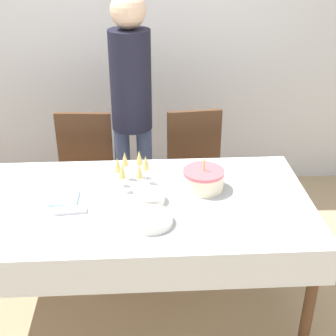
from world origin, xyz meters
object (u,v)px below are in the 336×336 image
object	(u,v)px
champagne_tray	(132,172)
plate_stack_dessert	(150,197)
dining_chair_far_right	(196,171)
plate_stack_main	(150,219)
birthday_cake	(203,179)
person_standing	(131,98)
dining_chair_far_left	(84,174)

from	to	relation	value
champagne_tray	plate_stack_dessert	world-z (taller)	champagne_tray
dining_chair_far_right	plate_stack_dessert	world-z (taller)	dining_chair_far_right
dining_chair_far_right	plate_stack_main	size ratio (longest dim) A/B	4.14
champagne_tray	plate_stack_dessert	bearing A→B (deg)	-63.27
birthday_cake	person_standing	bearing A→B (deg)	118.70
person_standing	champagne_tray	bearing A→B (deg)	-89.37
birthday_cake	plate_stack_main	size ratio (longest dim) A/B	1.03
dining_chair_far_left	champagne_tray	distance (m)	0.82
dining_chair_far_left	birthday_cake	bearing A→B (deg)	-42.30
dining_chair_far_right	dining_chair_far_left	bearing A→B (deg)	179.99
birthday_cake	champagne_tray	xyz separation A→B (m)	(-0.40, 0.06, 0.03)
dining_chair_far_right	plate_stack_dessert	size ratio (longest dim) A/B	5.48
dining_chair_far_left	dining_chair_far_right	bearing A→B (deg)	-0.01
plate_stack_main	plate_stack_dessert	size ratio (longest dim) A/B	1.32
champagne_tray	plate_stack_dessert	xyz separation A→B (m)	(0.09, -0.19, -0.06)
dining_chair_far_left	birthday_cake	world-z (taller)	birthday_cake
person_standing	dining_chair_far_right	bearing A→B (deg)	-6.17
dining_chair_far_left	birthday_cake	distance (m)	1.09
dining_chair_far_right	birthday_cake	size ratio (longest dim) A/B	4.03
birthday_cake	plate_stack_main	world-z (taller)	birthday_cake
plate_stack_main	plate_stack_dessert	distance (m)	0.21
birthday_cake	plate_stack_main	bearing A→B (deg)	-132.85
birthday_cake	plate_stack_dessert	xyz separation A→B (m)	(-0.31, -0.12, -0.03)
plate_stack_main	dining_chair_far_right	bearing A→B (deg)	71.06
person_standing	plate_stack_main	bearing A→B (deg)	-84.71
birthday_cake	plate_stack_main	distance (m)	0.46
dining_chair_far_left	plate_stack_main	world-z (taller)	dining_chair_far_left
dining_chair_far_left	plate_stack_dessert	distance (m)	0.99
birthday_cake	dining_chair_far_right	bearing A→B (deg)	86.32
dining_chair_far_right	person_standing	distance (m)	0.72
dining_chair_far_right	plate_stack_main	world-z (taller)	dining_chair_far_right
champagne_tray	person_standing	bearing A→B (deg)	90.63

